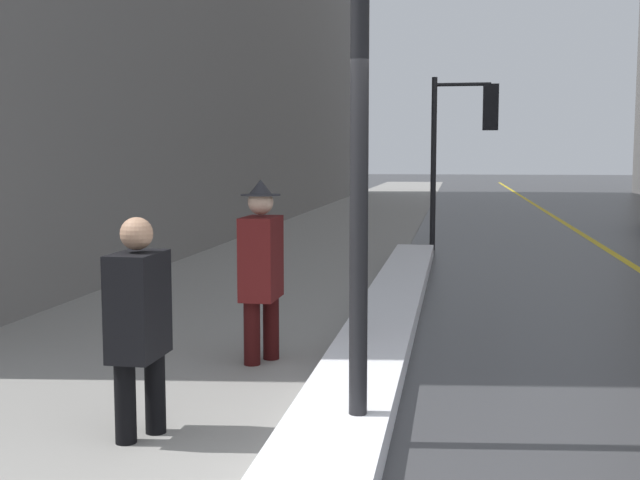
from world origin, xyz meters
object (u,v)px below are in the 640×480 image
(traffic_light_near, at_px, (470,126))
(pedestrian_in_glasses, at_px, (139,317))
(pedestrian_in_fedora, at_px, (261,264))
(lamp_post, at_px, (360,54))

(traffic_light_near, xyz_separation_m, pedestrian_in_glasses, (-2.30, -11.35, -1.65))
(traffic_light_near, height_order, pedestrian_in_fedora, traffic_light_near)
(lamp_post, distance_m, traffic_light_near, 11.24)
(lamp_post, bearing_deg, traffic_light_near, 85.63)
(lamp_post, height_order, pedestrian_in_glasses, lamp_post)
(traffic_light_near, distance_m, pedestrian_in_fedora, 9.60)
(traffic_light_near, xyz_separation_m, pedestrian_in_fedora, (-1.98, -9.26, -1.57))
(lamp_post, distance_m, pedestrian_in_fedora, 2.77)
(pedestrian_in_glasses, height_order, pedestrian_in_fedora, pedestrian_in_fedora)
(lamp_post, height_order, pedestrian_in_fedora, lamp_post)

